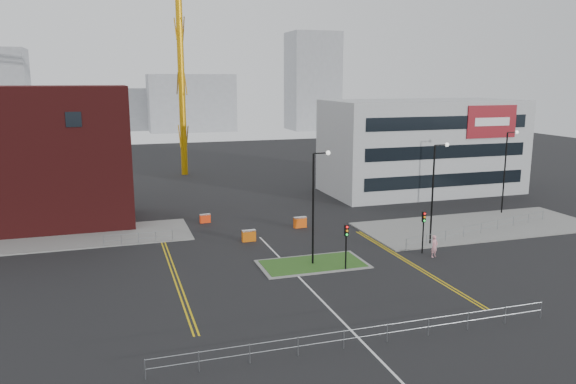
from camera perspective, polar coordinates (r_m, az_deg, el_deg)
ground at (r=37.85m, az=3.89°, el=-11.38°), size 200.00×200.00×0.00m
pavement_left at (r=56.74m, az=-24.26°, el=-4.52°), size 28.00×8.00×0.12m
pavement_right at (r=59.92m, az=18.72°, el=-3.30°), size 24.00×10.00×0.12m
island_kerb at (r=45.49m, az=2.52°, el=-7.33°), size 8.60×4.60×0.08m
grass_island at (r=45.49m, az=2.52°, el=-7.31°), size 8.00×4.00×0.12m
brick_building at (r=61.69m, az=-26.92°, el=2.91°), size 24.20×10.07×14.24m
office_block at (r=75.76m, az=13.43°, el=4.54°), size 25.00×12.20×12.00m
tower_crane at (r=87.52m, az=-7.10°, el=18.40°), size 49.81×20.01×36.77m
streetlamp_island at (r=44.14m, az=2.85°, el=-0.68°), size 1.46×0.36×9.18m
streetlamp_right_near at (r=51.22m, az=14.72°, el=0.64°), size 1.46×0.36×9.18m
streetlamp_right_far at (r=65.76m, az=21.34°, el=2.55°), size 1.46×0.36×9.18m
traffic_light_island at (r=43.67m, az=5.94°, el=-4.71°), size 0.28×0.33×3.65m
traffic_light_right at (r=49.00m, az=13.61°, el=-3.19°), size 0.28×0.33×3.65m
railing_front at (r=32.52m, az=7.92°, el=-13.93°), size 24.05×0.05×1.10m
railing_left at (r=52.30m, az=-14.94°, el=-4.40°), size 6.05×0.05×1.10m
railing_right at (r=56.93m, az=19.03°, el=-3.33°), size 19.05×5.05×1.10m
centre_line at (r=39.57m, az=2.81°, el=-10.32°), size 0.15×30.00×0.01m
yellow_left_a at (r=45.02m, az=-11.78°, el=-7.82°), size 0.12×24.00×0.01m
yellow_left_b at (r=45.05m, az=-11.39°, el=-7.79°), size 0.12×24.00×0.01m
yellow_right_a at (r=46.85m, az=12.09°, el=-7.07°), size 0.12×20.00×0.01m
yellow_right_b at (r=46.99m, az=12.41°, el=-7.02°), size 0.12×20.00×0.01m
skyline_b at (r=164.14m, az=-9.80°, el=8.91°), size 24.00×12.00×16.00m
skyline_c at (r=167.74m, az=2.52°, el=11.17°), size 14.00×12.00×28.00m
skyline_d at (r=172.68m, az=-16.24°, el=8.08°), size 30.00×12.00×12.00m
pedestrian at (r=48.62m, az=14.65°, el=-5.35°), size 0.79×0.65×1.87m
barrier_left at (r=51.73m, az=-4.01°, el=-4.40°), size 1.28×0.47×1.07m
barrier_mid at (r=58.83m, az=-8.43°, el=-2.63°), size 1.13×0.50×0.92m
barrier_right at (r=56.31m, az=1.23°, el=-3.05°), size 1.32×0.50×1.09m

